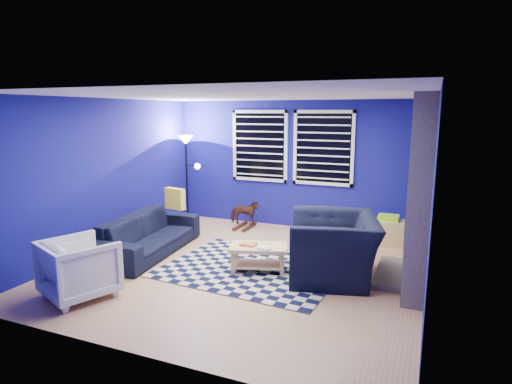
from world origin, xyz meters
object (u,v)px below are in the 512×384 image
(armchair_big, at_px, (333,247))
(coffee_table, at_px, (258,253))
(armchair_bent, at_px, (79,268))
(tv, at_px, (430,166))
(floor_lamp, at_px, (187,152))
(rocking_horse, at_px, (245,213))
(cabinet, at_px, (388,232))
(sofa, at_px, (149,234))

(armchair_big, relative_size, coffee_table, 1.45)
(armchair_big, distance_m, armchair_bent, 3.34)
(tv, xyz_separation_m, armchair_big, (-1.16, -1.84, -0.96))
(floor_lamp, bearing_deg, tv, 1.29)
(rocking_horse, xyz_separation_m, cabinet, (2.74, -0.05, -0.08))
(armchair_bent, bearing_deg, floor_lamp, -57.84)
(sofa, relative_size, floor_lamp, 1.20)
(rocking_horse, distance_m, floor_lamp, 1.69)
(sofa, bearing_deg, floor_lamp, 6.18)
(armchair_big, height_order, coffee_table, armchair_big)
(floor_lamp, bearing_deg, rocking_horse, 5.16)
(rocking_horse, height_order, coffee_table, rocking_horse)
(sofa, xyz_separation_m, coffee_table, (1.96, -0.08, -0.03))
(tv, relative_size, cabinet, 1.81)
(coffee_table, bearing_deg, armchair_big, 11.93)
(armchair_big, xyz_separation_m, rocking_horse, (-2.18, 1.85, -0.12))
(tv, distance_m, armchair_big, 2.38)
(armchair_big, relative_size, floor_lamp, 0.74)
(rocking_horse, bearing_deg, armchair_bent, 155.80)
(armchair_bent, bearing_deg, coffee_table, -114.38)
(armchair_bent, distance_m, floor_lamp, 3.81)
(sofa, distance_m, cabinet, 4.06)
(tv, height_order, coffee_table, tv)
(cabinet, bearing_deg, rocking_horse, 175.56)
(tv, distance_m, armchair_bent, 5.49)
(tv, xyz_separation_m, floor_lamp, (-4.55, -0.10, 0.08))
(rocking_horse, bearing_deg, coffee_table, -166.24)
(armchair_big, relative_size, cabinet, 2.43)
(armchair_bent, height_order, rocking_horse, armchair_bent)
(armchair_big, relative_size, armchair_bent, 1.64)
(tv, distance_m, rocking_horse, 3.51)
(armchair_bent, bearing_deg, armchair_big, -123.90)
(armchair_bent, xyz_separation_m, floor_lamp, (-0.62, 3.59, 1.11))
(coffee_table, xyz_separation_m, cabinet, (1.60, 2.02, -0.05))
(rocking_horse, height_order, cabinet, rocking_horse)
(sofa, distance_m, armchair_big, 3.01)
(rocking_horse, bearing_deg, armchair_big, -145.40)
(cabinet, xyz_separation_m, floor_lamp, (-3.96, -0.06, 1.24))
(armchair_bent, bearing_deg, sofa, -60.07)
(floor_lamp, bearing_deg, armchair_big, -27.16)
(rocking_horse, distance_m, coffee_table, 2.36)
(armchair_bent, distance_m, cabinet, 4.95)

